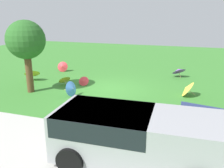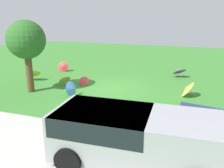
{
  "view_description": "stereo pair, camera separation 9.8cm",
  "coord_description": "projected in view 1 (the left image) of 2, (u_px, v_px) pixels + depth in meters",
  "views": [
    {
      "loc": [
        -4.1,
        12.06,
        4.12
      ],
      "look_at": [
        -0.44,
        0.89,
        0.6
      ],
      "focal_mm": 37.84,
      "sensor_mm": 36.0,
      "label": 1
    },
    {
      "loc": [
        -4.2,
        12.03,
        4.12
      ],
      "look_at": [
        -0.44,
        0.89,
        0.6
      ],
      "focal_mm": 37.84,
      "sensor_mm": 36.0,
      "label": 2
    }
  ],
  "objects": [
    {
      "name": "parasol_yellow_0",
      "position": [
        64.0,
        79.0,
        14.07
      ],
      "size": [
        0.91,
        0.92,
        0.65
      ],
      "color": "tan",
      "rests_on": "ground"
    },
    {
      "name": "parasol_red_1",
      "position": [
        84.0,
        81.0,
        13.98
      ],
      "size": [
        0.67,
        0.64,
        0.56
      ],
      "color": "tan",
      "rests_on": "ground"
    },
    {
      "name": "road_strip",
      "position": [
        46.0,
        147.0,
        7.57
      ],
      "size": [
        40.0,
        3.69,
        0.01
      ],
      "primitive_type": "cube",
      "color": "#B2AFA8",
      "rests_on": "ground"
    },
    {
      "name": "parasol_purple_0",
      "position": [
        179.0,
        70.0,
        15.82
      ],
      "size": [
        1.23,
        1.22,
        0.78
      ],
      "color": "tan",
      "rests_on": "ground"
    },
    {
      "name": "park_bench",
      "position": [
        203.0,
        115.0,
        8.85
      ],
      "size": [
        1.66,
        0.79,
        0.9
      ],
      "color": "navy",
      "rests_on": "ground"
    },
    {
      "name": "parasol_red_0",
      "position": [
        62.0,
        67.0,
        17.28
      ],
      "size": [
        0.83,
        0.74,
        0.77
      ],
      "color": "tan",
      "rests_on": "ground"
    },
    {
      "name": "parasol_yellow_1",
      "position": [
        187.0,
        88.0,
        12.15
      ],
      "size": [
        0.81,
        0.93,
        0.84
      ],
      "color": "tan",
      "rests_on": "ground"
    },
    {
      "name": "parasol_yellow_2",
      "position": [
        32.0,
        72.0,
        14.99
      ],
      "size": [
        1.28,
        1.26,
        0.87
      ],
      "color": "tan",
      "rests_on": "ground"
    },
    {
      "name": "parasol_blue_0",
      "position": [
        72.0,
        89.0,
        12.13
      ],
      "size": [
        0.79,
        0.85,
        0.81
      ],
      "color": "tan",
      "rests_on": "ground"
    },
    {
      "name": "shade_tree",
      "position": [
        26.0,
        41.0,
        12.16
      ],
      "size": [
        2.01,
        2.01,
        3.83
      ],
      "color": "brown",
      "rests_on": "ground"
    },
    {
      "name": "ground",
      "position": [
        110.0,
        89.0,
        13.39
      ],
      "size": [
        40.0,
        40.0,
        0.0
      ],
      "primitive_type": "plane",
      "color": "#387A2D"
    },
    {
      "name": "van_dark",
      "position": [
        131.0,
        133.0,
        6.59
      ],
      "size": [
        4.66,
        2.26,
        1.53
      ],
      "color": "#99999E",
      "rests_on": "ground"
    }
  ]
}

